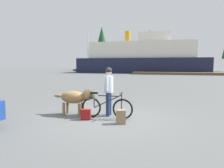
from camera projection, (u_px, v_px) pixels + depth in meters
ground_plane at (107, 118)px, 6.96m from camera, size 160.00×160.00×0.00m
bicycle at (106, 107)px, 6.94m from camera, size 1.79×0.44×0.90m
person_cyclist at (109, 87)px, 7.25m from camera, size 0.32×0.53×1.71m
dog at (76, 97)px, 7.37m from camera, size 1.51×0.52×0.94m
backpack at (121, 117)px, 6.31m from camera, size 0.33×0.28×0.43m
handbag_pannier at (86, 114)px, 6.78m from camera, size 0.35×0.24×0.35m
dock_pier at (188, 74)px, 34.55m from camera, size 18.51×2.41×0.40m
ferry_boat at (143, 58)px, 42.52m from camera, size 25.47×8.80×8.55m
sailboat_moored at (88, 70)px, 44.48m from camera, size 7.44×2.08×8.99m
pine_tree_far_left at (102, 42)px, 56.14m from camera, size 4.34×4.34×11.91m
pine_tree_center at (150, 45)px, 53.36m from camera, size 2.95×2.95×10.67m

